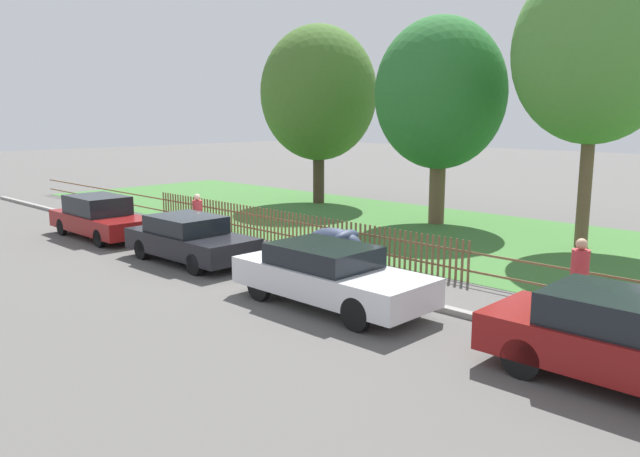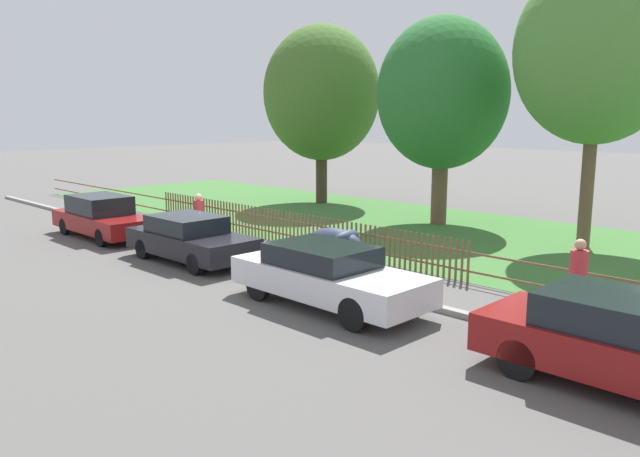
# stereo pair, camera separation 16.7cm
# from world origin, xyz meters

# --- Properties ---
(ground_plane) EXTENTS (120.00, 120.00, 0.00)m
(ground_plane) POSITION_xyz_m (0.00, 0.00, 0.00)
(ground_plane) COLOR #565451
(kerb_stone) EXTENTS (35.20, 0.20, 0.12)m
(kerb_stone) POSITION_xyz_m (0.00, 0.10, 0.06)
(kerb_stone) COLOR gray
(kerb_stone) RESTS_ON ground
(grass_strip) EXTENTS (35.20, 10.05, 0.01)m
(grass_strip) POSITION_xyz_m (0.00, 7.46, 0.01)
(grass_strip) COLOR #3D7033
(grass_strip) RESTS_ON ground
(park_fence) EXTENTS (35.20, 0.05, 1.04)m
(park_fence) POSITION_xyz_m (0.00, 2.45, 0.52)
(park_fence) COLOR brown
(park_fence) RESTS_ON ground
(parked_car_silver_hatchback) EXTENTS (4.46, 1.70, 1.38)m
(parked_car_silver_hatchback) POSITION_xyz_m (-4.93, -1.12, 0.68)
(parked_car_silver_hatchback) COLOR maroon
(parked_car_silver_hatchback) RESTS_ON ground
(parked_car_black_saloon) EXTENTS (4.15, 1.77, 1.27)m
(parked_car_black_saloon) POSITION_xyz_m (0.12, -1.01, 0.65)
(parked_car_black_saloon) COLOR black
(parked_car_black_saloon) RESTS_ON ground
(parked_car_navy_estate) EXTENTS (4.53, 1.75, 1.30)m
(parked_car_navy_estate) POSITION_xyz_m (5.68, -1.26, 0.68)
(parked_car_navy_estate) COLOR silver
(parked_car_navy_estate) RESTS_ON ground
(parked_car_red_compact) EXTENTS (4.43, 1.82, 1.39)m
(parked_car_red_compact) POSITION_xyz_m (11.67, -1.06, 0.71)
(parked_car_red_compact) COLOR maroon
(parked_car_red_compact) RESTS_ON ground
(covered_motorcycle) EXTENTS (1.93, 0.96, 1.01)m
(covered_motorcycle) POSITION_xyz_m (3.29, 1.53, 0.63)
(covered_motorcycle) COLOR black
(covered_motorcycle) RESTS_ON ground
(tree_nearest_kerb) EXTENTS (5.23, 5.23, 7.98)m
(tree_nearest_kerb) POSITION_xyz_m (-5.59, 9.86, 4.96)
(tree_nearest_kerb) COLOR #473828
(tree_nearest_kerb) RESTS_ON ground
(tree_behind_motorcycle) EXTENTS (4.77, 4.77, 7.52)m
(tree_behind_motorcycle) POSITION_xyz_m (1.44, 9.03, 4.75)
(tree_behind_motorcycle) COLOR brown
(tree_behind_motorcycle) RESTS_ON ground
(tree_mid_park) EXTENTS (4.76, 4.76, 8.61)m
(tree_mid_park) POSITION_xyz_m (7.07, 8.54, 5.85)
(tree_mid_park) COLOR brown
(tree_mid_park) RESTS_ON ground
(pedestrian_near_fence) EXTENTS (0.38, 0.38, 1.57)m
(pedestrian_near_fence) POSITION_xyz_m (-1.85, 0.63, 0.89)
(pedestrian_near_fence) COLOR #7F6B51
(pedestrian_near_fence) RESTS_ON ground
(pedestrian_by_lamp) EXTENTS (0.41, 0.41, 1.68)m
(pedestrian_by_lamp) POSITION_xyz_m (9.90, 1.34, 0.95)
(pedestrian_by_lamp) COLOR #2D3351
(pedestrian_by_lamp) RESTS_ON ground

